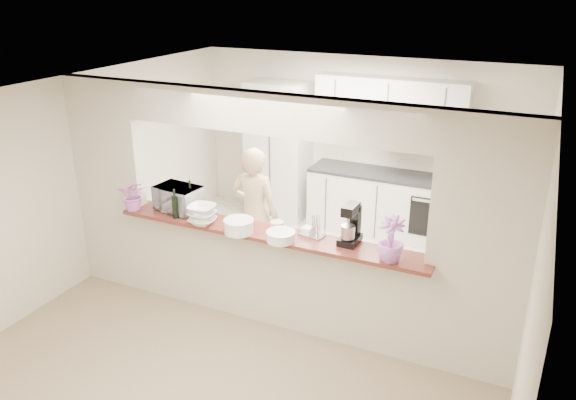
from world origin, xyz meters
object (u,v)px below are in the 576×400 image
Objects in this scene: refrigerator at (502,197)px; toaster_oven at (178,198)px; stand_mixer at (351,225)px; person at (255,215)px.

toaster_oven is at bearing -140.91° from refrigerator.
toaster_oven is 1.23× the size of stand_mixer.
toaster_oven is 0.30× the size of person.
refrigerator reaches higher than toaster_oven.
refrigerator reaches higher than stand_mixer.
stand_mixer is 0.24× the size of person.
toaster_oven is 2.00m from stand_mixer.
refrigerator is at bearing 45.41° from toaster_oven.
person is (-2.65, -1.85, -0.01)m from refrigerator.
refrigerator is 3.41× the size of toaster_oven.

